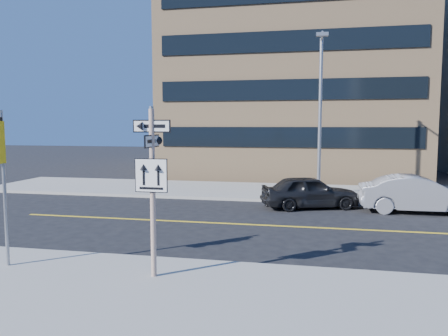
% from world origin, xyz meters
% --- Properties ---
extents(ground, '(120.00, 120.00, 0.00)m').
position_xyz_m(ground, '(0.00, 0.00, 0.00)').
color(ground, black).
rests_on(ground, ground).
extents(sign_pole, '(0.92, 0.92, 4.06)m').
position_xyz_m(sign_pole, '(0.00, -2.51, 2.44)').
color(sign_pole, silver).
rests_on(sign_pole, near_sidewalk).
extents(parked_car_a, '(3.14, 4.71, 1.49)m').
position_xyz_m(parked_car_a, '(3.57, 7.88, 0.74)').
color(parked_car_a, black).
rests_on(parked_car_a, ground).
extents(parked_car_b, '(1.71, 4.88, 1.61)m').
position_xyz_m(parked_car_b, '(8.16, 7.74, 0.80)').
color(parked_car_b, gray).
rests_on(parked_car_b, ground).
extents(streetlight_a, '(0.55, 2.25, 8.00)m').
position_xyz_m(streetlight_a, '(4.00, 10.76, 4.76)').
color(streetlight_a, gray).
rests_on(streetlight_a, far_sidewalk).
extents(building_brick, '(18.00, 18.00, 18.00)m').
position_xyz_m(building_brick, '(2.00, 25.00, 9.00)').
color(building_brick, tan).
rests_on(building_brick, ground).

